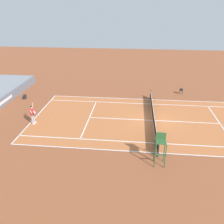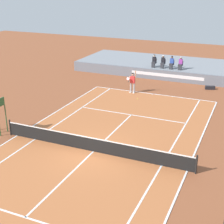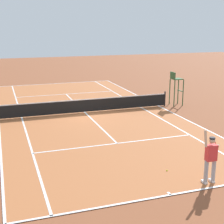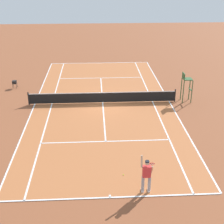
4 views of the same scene
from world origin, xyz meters
name	(u,v)px [view 3 (image 3 of 4)]	position (x,y,z in m)	size (l,w,h in m)	color
ground_plane	(85,113)	(0.00, 0.00, 0.00)	(80.00, 80.00, 0.00)	brown
court	(85,113)	(0.00, 0.00, 0.01)	(11.08, 23.88, 0.03)	#B76638
net	(85,105)	(0.00, 0.00, 0.52)	(11.98, 0.10, 1.07)	black
tennis_player	(211,158)	(-1.80, 11.52, 0.99)	(0.76, 0.62, 2.08)	#9E9EA3
tennis_ball	(167,171)	(-0.82, 10.08, 0.03)	(0.07, 0.07, 0.07)	#D1E533
umpire_chair	(176,84)	(-6.78, 0.00, 1.56)	(0.77, 0.77, 2.44)	#2D562D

